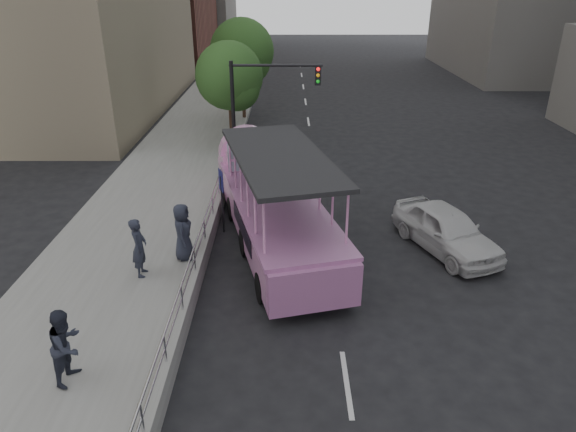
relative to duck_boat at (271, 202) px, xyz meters
name	(u,v)px	position (x,y,z in m)	size (l,w,h in m)	color
ground	(301,330)	(0.97, -5.58, -1.32)	(160.00, 160.00, 0.00)	black
sidewalk	(166,187)	(-4.78, 4.42, -1.17)	(5.50, 80.00, 0.30)	gray
kerb_wall	(196,275)	(-2.15, -3.58, -0.84)	(0.24, 30.00, 0.36)	#9F9F99
guardrail	(194,256)	(-2.15, -3.58, -0.17)	(0.07, 22.00, 0.71)	silver
duck_boat	(271,202)	(0.00, 0.00, 0.00)	(5.05, 10.97, 3.55)	black
car	(446,229)	(6.00, -1.08, -0.55)	(1.81, 4.48, 1.53)	silver
pedestrian_near	(139,247)	(-3.84, -3.23, -0.08)	(0.68, 0.45, 1.86)	#262A38
pedestrian_mid	(67,345)	(-4.26, -7.71, -0.11)	(0.88, 0.69, 1.82)	#262A38
pedestrian_far	(183,232)	(-2.72, -2.21, -0.08)	(0.92, 0.60, 1.88)	#262A38
parking_sign	(222,193)	(-1.76, 0.25, 0.24)	(0.22, 0.51, 2.42)	black
traffic_signal	(259,99)	(-0.74, 6.92, 2.18)	(4.20, 0.32, 5.20)	black
street_tree_near	(231,79)	(-2.34, 10.35, 2.50)	(3.52, 3.52, 5.72)	#362118
street_tree_far	(244,54)	(-2.14, 16.35, 2.99)	(3.97, 3.97, 6.45)	#362118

